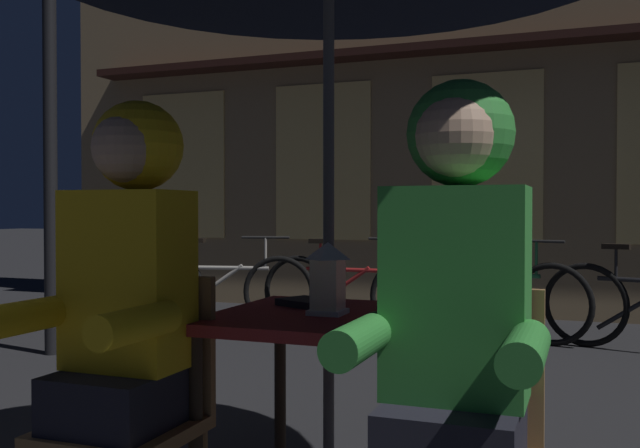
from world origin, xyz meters
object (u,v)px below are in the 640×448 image
chair_left (136,405)px  bicycle_second (350,292)px  person_right_hooded (455,303)px  book (309,303)px  chair_right (458,443)px  bicycle_nearest (224,289)px  cafe_table (329,344)px  bicycle_third (488,298)px  person_left_hooded (123,288)px  lantern (328,276)px

chair_left → bicycle_second: size_ratio=0.52×
person_right_hooded → book: (-0.60, 0.56, -0.09)m
chair_right → bicycle_nearest: (-2.81, 3.94, -0.14)m
cafe_table → bicycle_nearest: (-2.33, 3.57, -0.29)m
bicycle_third → person_left_hooded: bearing=-96.7°
person_right_hooded → bicycle_second: (-1.66, 4.20, -0.50)m
cafe_table → bicycle_nearest: 4.28m
cafe_table → bicycle_third: bearing=89.7°
chair_left → bicycle_nearest: size_ratio=0.53×
chair_left → person_left_hooded: person_left_hooded is taller
chair_right → bicycle_nearest: chair_right is taller
cafe_table → person_right_hooded: 0.67m
chair_left → book: (0.36, 0.50, 0.26)m
chair_right → person_left_hooded: size_ratio=0.62×
lantern → chair_right: (0.47, -0.34, -0.37)m
lantern → bicycle_nearest: 4.32m
person_left_hooded → person_right_hooded: same height
chair_left → chair_right: 0.96m
chair_left → chair_right: bearing=0.0°
cafe_table → bicycle_nearest: bicycle_nearest is taller
lantern → cafe_table: bearing=104.3°
chair_right → person_right_hooded: 0.36m
cafe_table → chair_left: chair_left is taller
lantern → bicycle_third: size_ratio=0.14×
chair_right → bicycle_second: 4.46m
chair_right → person_left_hooded: bearing=-176.6°
person_right_hooded → bicycle_third: (-0.46, 4.23, -0.50)m
chair_right → bicycle_third: chair_right is taller
bicycle_second → bicycle_third: same height
chair_right → person_left_hooded: person_left_hooded is taller
lantern → chair_left: size_ratio=0.27×
chair_right → bicycle_second: size_ratio=0.52×
bicycle_second → bicycle_third: (1.19, 0.03, 0.00)m
chair_left → bicycle_nearest: (-1.85, 3.94, -0.14)m
person_left_hooded → book: person_left_hooded is taller
chair_left → bicycle_nearest: chair_left is taller
bicycle_nearest → book: 4.11m
chair_left → bicycle_third: 4.20m
chair_right → person_right_hooded: (0.00, -0.06, 0.36)m
lantern → person_left_hooded: person_left_hooded is taller
person_right_hooded → book: person_right_hooded is taller
lantern → person_left_hooded: bearing=-140.7°
lantern → person_right_hooded: (0.47, -0.40, -0.01)m
book → bicycle_third: bearing=113.7°
chair_right → cafe_table: bearing=142.5°
book → cafe_table: bearing=-21.2°
person_left_hooded → cafe_table: bearing=41.6°
person_left_hooded → bicycle_second: person_left_hooded is taller
bicycle_second → person_right_hooded: bearing=-68.5°
lantern → bicycle_nearest: lantern is taller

